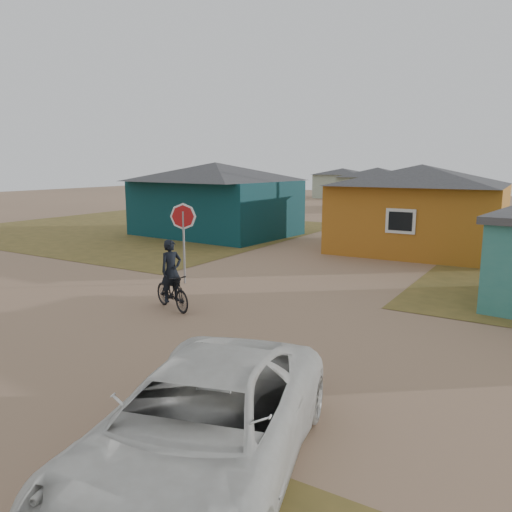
% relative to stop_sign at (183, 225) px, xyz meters
% --- Properties ---
extents(ground, '(120.00, 120.00, 0.00)m').
position_rel_stop_sign_xyz_m(ground, '(2.52, -3.49, -1.95)').
color(ground, '#977357').
extents(grass_nw, '(20.00, 18.00, 0.00)m').
position_rel_stop_sign_xyz_m(grass_nw, '(-11.48, 9.51, -1.94)').
color(grass_nw, brown).
rests_on(grass_nw, ground).
extents(house_teal, '(8.93, 7.08, 4.00)m').
position_rel_stop_sign_xyz_m(house_teal, '(-5.98, 10.01, 0.11)').
color(house_teal, '#092E34').
rests_on(house_teal, ground).
extents(house_yellow, '(7.72, 6.76, 3.90)m').
position_rel_stop_sign_xyz_m(house_yellow, '(5.02, 10.51, 0.06)').
color(house_yellow, '#AB641A').
rests_on(house_yellow, ground).
extents(house_pale_west, '(7.04, 6.15, 3.60)m').
position_rel_stop_sign_xyz_m(house_pale_west, '(-3.48, 30.51, -0.09)').
color(house_pale_west, '#A1B097').
rests_on(house_pale_west, ground).
extents(house_pale_north, '(6.28, 5.81, 3.40)m').
position_rel_stop_sign_xyz_m(house_pale_north, '(-11.48, 42.51, -0.19)').
color(house_pale_north, '#A1B097').
rests_on(house_pale_north, ground).
extents(stop_sign, '(0.87, 0.07, 2.67)m').
position_rel_stop_sign_xyz_m(stop_sign, '(0.00, 0.00, 0.00)').
color(stop_sign, gray).
rests_on(stop_sign, ground).
extents(cyclist, '(1.76, 1.04, 1.92)m').
position_rel_stop_sign_xyz_m(cyclist, '(1.65, -2.53, -1.25)').
color(cyclist, black).
rests_on(cyclist, ground).
extents(vehicle, '(3.73, 5.67, 1.45)m').
position_rel_stop_sign_xyz_m(vehicle, '(6.95, -8.09, -1.22)').
color(vehicle, silver).
rests_on(vehicle, ground).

